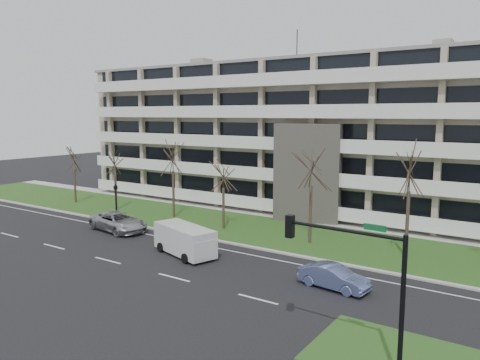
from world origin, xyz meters
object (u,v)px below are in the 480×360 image
Objects in this scene: traffic_signal at (359,276)px; pedestrian_signal at (116,197)px; silver_pickup at (118,222)px; white_van at (185,238)px; blue_sedan at (334,277)px.

pedestrian_signal is at bearing 158.13° from traffic_signal.
pedestrian_signal reaches higher than silver_pickup.
pedestrian_signal is at bearing 175.86° from white_van.
white_van is (-11.18, 0.13, 0.56)m from blue_sedan.
traffic_signal is at bearing -27.87° from pedestrian_signal.
silver_pickup is 5.08m from pedestrian_signal.
blue_sedan is 1.24× the size of pedestrian_signal.
white_van is 17.29m from traffic_signal.
silver_pickup is 1.03× the size of white_van.
traffic_signal is (15.28, -7.68, 2.56)m from white_van.
silver_pickup is 20.50m from blue_sedan.
traffic_signal reaches higher than white_van.
pedestrian_signal is at bearing 59.39° from silver_pickup.
blue_sedan is at bearing 121.14° from traffic_signal.
white_van is at bearing 96.10° from blue_sedan.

